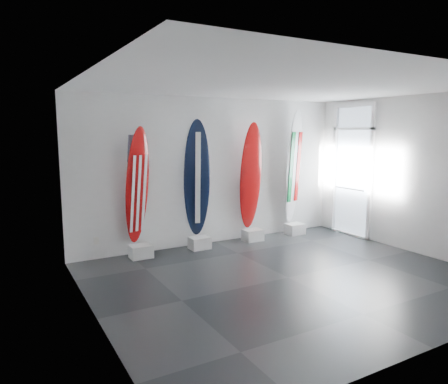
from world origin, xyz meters
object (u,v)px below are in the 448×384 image
surfboard_usa (137,186)px  surfboard_navy (197,179)px  surfboard_italy (294,167)px  surfboard_swiss (251,176)px

surfboard_usa → surfboard_navy: 1.21m
surfboard_italy → surfboard_navy: bearing=161.2°
surfboard_navy → surfboard_italy: (2.41, 0.00, 0.12)m
surfboard_usa → surfboard_swiss: (2.47, 0.00, 0.05)m
surfboard_usa → surfboard_italy: bearing=-17.2°
surfboard_usa → surfboard_italy: size_ratio=0.85×
surfboard_swiss → surfboard_italy: size_ratio=0.89×
surfboard_usa → surfboard_navy: bearing=-17.2°
surfboard_navy → surfboard_italy: surfboard_italy is taller
surfboard_swiss → surfboard_italy: (1.15, 0.00, 0.15)m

